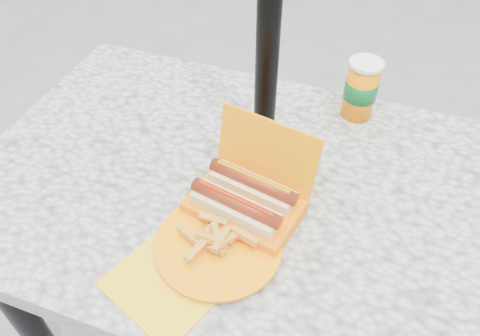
% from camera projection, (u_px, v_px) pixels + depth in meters
% --- Properties ---
extents(ground, '(60.00, 60.00, 0.00)m').
position_uv_depth(ground, '(241.00, 335.00, 1.56)').
color(ground, slate).
extents(picnic_table, '(1.20, 0.80, 0.75)m').
position_uv_depth(picnic_table, '(241.00, 213.00, 1.10)').
color(picnic_table, beige).
rests_on(picnic_table, ground).
extents(hotdog_box, '(0.25, 0.22, 0.18)m').
position_uv_depth(hotdog_box, '(246.00, 199.00, 0.94)').
color(hotdog_box, '#FF8D00').
rests_on(hotdog_box, picnic_table).
extents(fries_plate, '(0.30, 0.34, 0.05)m').
position_uv_depth(fries_plate, '(215.00, 245.00, 0.89)').
color(fries_plate, yellow).
rests_on(fries_plate, picnic_table).
extents(soda_cup, '(0.08, 0.08, 0.15)m').
position_uv_depth(soda_cup, '(361.00, 89.00, 1.13)').
color(soda_cup, '#FF7900').
rests_on(soda_cup, picnic_table).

